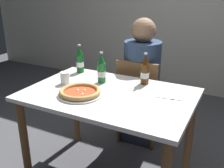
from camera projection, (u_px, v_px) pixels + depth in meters
name	position (u px, v px, depth m)	size (l,w,h in m)	color
dining_table_main	(109.00, 107.00, 1.93)	(1.20, 0.80, 0.75)	silver
chair_behind_table	(139.00, 97.00, 2.49)	(0.43, 0.43, 0.85)	brown
diner_seated	(141.00, 85.00, 2.50)	(0.34, 0.34, 1.21)	#2D3342
pizza_margherita_near	(80.00, 92.00, 1.85)	(0.32, 0.32, 0.04)	white
beer_bottle_left	(145.00, 71.00, 2.03)	(0.07, 0.07, 0.25)	#512D0F
beer_bottle_center	(80.00, 61.00, 2.30)	(0.07, 0.07, 0.25)	#14591E
beer_bottle_right	(102.00, 70.00, 2.06)	(0.07, 0.07, 0.25)	#196B2D
napkin_with_cutlery	(170.00, 94.00, 1.87)	(0.20, 0.20, 0.01)	white
paper_cup	(65.00, 78.00, 2.05)	(0.07, 0.07, 0.10)	white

